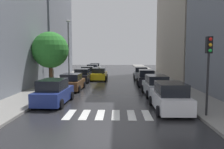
{
  "coord_description": "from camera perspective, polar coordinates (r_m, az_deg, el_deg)",
  "views": [
    {
      "loc": [
        0.55,
        -9.2,
        3.55
      ],
      "look_at": [
        -0.07,
        15.4,
        1.23
      ],
      "focal_mm": 35.91,
      "sensor_mm": 36.0,
      "label": 1
    }
  ],
  "objects": [
    {
      "name": "parked_car_right_fourth",
      "position": [
        31.98,
        7.36,
        0.35
      ],
      "size": [
        2.2,
        4.36,
        1.64
      ],
      "rotation": [
        0.0,
        0.0,
        1.53
      ],
      "color": "#B2B7BF",
      "rests_on": "ground"
    },
    {
      "name": "pedestrian_foreground",
      "position": [
        26.2,
        -14.91,
        0.94
      ],
      "size": [
        1.02,
        1.02,
        1.98
      ],
      "rotation": [
        0.0,
        0.0,
        3.96
      ],
      "color": "#38513D",
      "rests_on": "sidewalk_left"
    },
    {
      "name": "crosswalk_stripes",
      "position": [
        13.18,
        -1.02,
        -10.2
      ],
      "size": [
        4.95,
        2.2,
        0.01
      ],
      "color": "silver",
      "rests_on": "ground"
    },
    {
      "name": "parked_car_left_fifth",
      "position": [
        39.16,
        -4.92,
        1.32
      ],
      "size": [
        2.1,
        4.75,
        1.67
      ],
      "rotation": [
        0.0,
        0.0,
        1.57
      ],
      "color": "silver",
      "rests_on": "ground"
    },
    {
      "name": "lamp_post_left",
      "position": [
        28.49,
        -11.01,
        7.06
      ],
      "size": [
        0.6,
        0.28,
        7.48
      ],
      "color": "#595B60",
      "rests_on": "sidewalk_left"
    },
    {
      "name": "ground_plane",
      "position": [
        33.39,
        0.49,
        -0.75
      ],
      "size": [
        28.0,
        72.0,
        0.04
      ],
      "primitive_type": "cube",
      "color": "#242427"
    },
    {
      "name": "parked_car_left_third",
      "position": [
        28.15,
        -7.46,
        -0.31
      ],
      "size": [
        2.11,
        4.15,
        1.66
      ],
      "rotation": [
        0.0,
        0.0,
        1.54
      ],
      "color": "black",
      "rests_on": "ground"
    },
    {
      "name": "parked_car_left_nearest",
      "position": [
        16.24,
        -14.63,
        -4.46
      ],
      "size": [
        2.17,
        4.3,
        1.76
      ],
      "rotation": [
        0.0,
        0.0,
        1.53
      ],
      "color": "navy",
      "rests_on": "ground"
    },
    {
      "name": "parked_car_left_sixth",
      "position": [
        45.13,
        -4.31,
        1.82
      ],
      "size": [
        2.28,
        4.51,
        1.6
      ],
      "rotation": [
        0.0,
        0.0,
        1.61
      ],
      "color": "#B2B7BF",
      "rests_on": "ground"
    },
    {
      "name": "traffic_light_right_corner",
      "position": [
        13.14,
        23.39,
        3.8
      ],
      "size": [
        0.3,
        0.42,
        4.3
      ],
      "color": "black",
      "rests_on": "sidewalk_right"
    },
    {
      "name": "parked_car_left_second",
      "position": [
        21.99,
        -10.19,
        -1.99
      ],
      "size": [
        2.19,
        4.07,
        1.62
      ],
      "rotation": [
        0.0,
        0.0,
        1.54
      ],
      "color": "brown",
      "rests_on": "ground"
    },
    {
      "name": "building_right_mid",
      "position": [
        36.85,
        18.73,
        17.07
      ],
      "size": [
        6.0,
        18.13,
        22.38
      ],
      "primitive_type": "cube",
      "color": "#9E9384",
      "rests_on": "ground"
    },
    {
      "name": "street_tree_left",
      "position": [
        24.03,
        -15.43,
        6.02
      ],
      "size": [
        3.73,
        3.73,
        5.63
      ],
      "color": "#513823",
      "rests_on": "sidewalk_left"
    },
    {
      "name": "taxi_midroad",
      "position": [
        30.2,
        -3.25,
        0.09
      ],
      "size": [
        2.11,
        4.5,
        1.81
      ],
      "rotation": [
        0.0,
        0.0,
        1.56
      ],
      "color": "yellow",
      "rests_on": "ground"
    },
    {
      "name": "parked_car_right_nearest",
      "position": [
        14.34,
        14.53,
        -5.72
      ],
      "size": [
        2.08,
        4.33,
        1.79
      ],
      "rotation": [
        0.0,
        0.0,
        1.57
      ],
      "color": "silver",
      "rests_on": "ground"
    },
    {
      "name": "parked_car_left_fourth",
      "position": [
        33.84,
        -6.19,
        0.62
      ],
      "size": [
        2.12,
        4.24,
        1.61
      ],
      "rotation": [
        0.0,
        0.0,
        1.58
      ],
      "color": "black",
      "rests_on": "ground"
    },
    {
      "name": "sidewalk_right",
      "position": [
        33.9,
        11.54,
        -0.6
      ],
      "size": [
        3.0,
        72.0,
        0.15
      ],
      "primitive_type": "cube",
      "color": "gray",
      "rests_on": "ground"
    },
    {
      "name": "sidewalk_left",
      "position": [
        34.11,
        -10.5,
        -0.55
      ],
      "size": [
        3.0,
        72.0,
        0.15
      ],
      "primitive_type": "cube",
      "color": "gray",
      "rests_on": "ground"
    },
    {
      "name": "parked_car_right_second",
      "position": [
        19.41,
        11.12,
        -2.85
      ],
      "size": [
        2.1,
        4.42,
        1.72
      ],
      "rotation": [
        0.0,
        0.0,
        1.59
      ],
      "color": "#B2B7BF",
      "rests_on": "ground"
    },
    {
      "name": "parked_car_right_third",
      "position": [
        25.42,
        8.68,
        -0.86
      ],
      "size": [
        2.18,
        4.41,
        1.74
      ],
      "rotation": [
        0.0,
        0.0,
        1.52
      ],
      "color": "black",
      "rests_on": "ground"
    }
  ]
}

